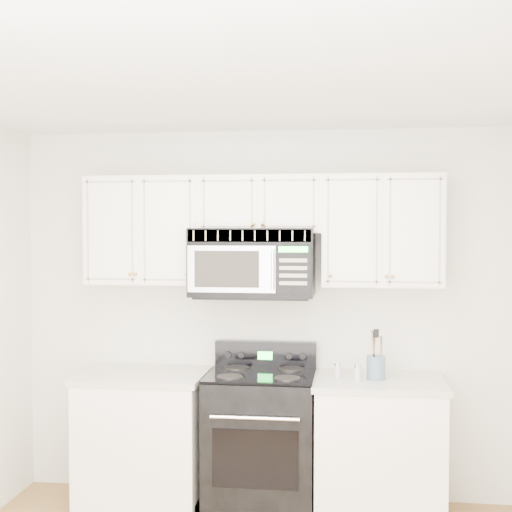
# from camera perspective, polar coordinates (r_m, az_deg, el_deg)

# --- Properties ---
(room) EXTENTS (3.51, 3.51, 2.61)m
(room) POSITION_cam_1_polar(r_m,az_deg,el_deg) (3.39, -2.90, -8.18)
(room) COLOR olive
(room) RESTS_ON ground
(base_cabinet_left) EXTENTS (0.86, 0.65, 0.92)m
(base_cabinet_left) POSITION_cam_1_polar(r_m,az_deg,el_deg) (5.14, -8.96, -14.58)
(base_cabinet_left) COLOR white
(base_cabinet_left) RESTS_ON ground
(base_cabinet_right) EXTENTS (0.86, 0.65, 0.92)m
(base_cabinet_right) POSITION_cam_1_polar(r_m,az_deg,el_deg) (4.95, 9.78, -15.26)
(base_cabinet_right) COLOR white
(base_cabinet_right) RESTS_ON ground
(range) EXTENTS (0.72, 0.66, 1.11)m
(range) POSITION_cam_1_polar(r_m,az_deg,el_deg) (4.97, 0.42, -14.45)
(range) COLOR black
(range) RESTS_ON ground
(upper_cabinets) EXTENTS (2.44, 0.37, 0.75)m
(upper_cabinets) POSITION_cam_1_polar(r_m,az_deg,el_deg) (4.90, 0.44, 2.50)
(upper_cabinets) COLOR white
(upper_cabinets) RESTS_ON ground
(microwave) EXTENTS (0.84, 0.47, 0.46)m
(microwave) POSITION_cam_1_polar(r_m,az_deg,el_deg) (4.86, -0.25, -0.47)
(microwave) COLOR black
(microwave) RESTS_ON ground
(utensil_crock) EXTENTS (0.12, 0.12, 0.33)m
(utensil_crock) POSITION_cam_1_polar(r_m,az_deg,el_deg) (4.79, 9.58, -8.70)
(utensil_crock) COLOR #4C6076
(utensil_crock) RESTS_ON base_cabinet_right
(shaker_salt) EXTENTS (0.04, 0.04, 0.10)m
(shaker_salt) POSITION_cam_1_polar(r_m,az_deg,el_deg) (4.80, 6.53, -9.08)
(shaker_salt) COLOR silver
(shaker_salt) RESTS_ON base_cabinet_right
(shaker_pepper) EXTENTS (0.05, 0.05, 0.11)m
(shaker_pepper) POSITION_cam_1_polar(r_m,az_deg,el_deg) (4.72, 8.13, -9.24)
(shaker_pepper) COLOR silver
(shaker_pepper) RESTS_ON base_cabinet_right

